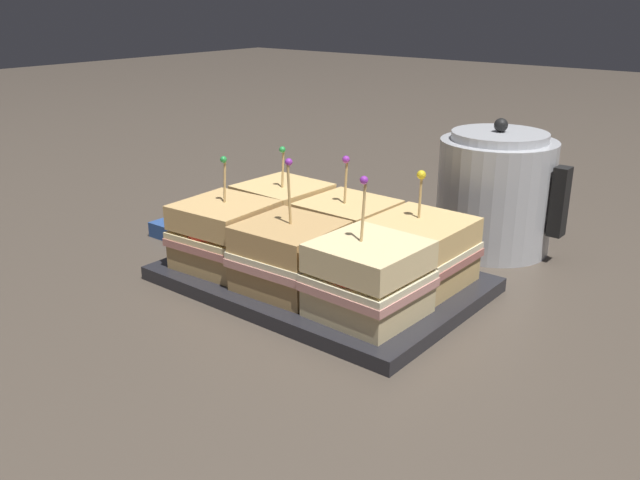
{
  "coord_description": "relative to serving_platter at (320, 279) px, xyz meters",
  "views": [
    {
      "loc": [
        0.52,
        -0.64,
        0.37
      ],
      "look_at": [
        0.0,
        0.0,
        0.06
      ],
      "focal_mm": 38.0,
      "sensor_mm": 36.0,
      "label": 1
    }
  ],
  "objects": [
    {
      "name": "ground_plane",
      "position": [
        0.0,
        0.0,
        -0.01
      ],
      "size": [
        6.0,
        6.0,
        0.0
      ],
      "primitive_type": "plane",
      "color": "#4C4238"
    },
    {
      "name": "serving_platter",
      "position": [
        0.0,
        0.0,
        0.0
      ],
      "size": [
        0.4,
        0.27,
        0.02
      ],
      "color": "#232328",
      "rests_on": "ground_plane"
    },
    {
      "name": "sandwich_front_left",
      "position": [
        -0.12,
        -0.06,
        0.05
      ],
      "size": [
        0.12,
        0.12,
        0.15
      ],
      "color": "tan",
      "rests_on": "serving_platter"
    },
    {
      "name": "sandwich_front_center",
      "position": [
        -0.0,
        -0.06,
        0.05
      ],
      "size": [
        0.12,
        0.12,
        0.17
      ],
      "color": "tan",
      "rests_on": "serving_platter"
    },
    {
      "name": "sandwich_front_right",
      "position": [
        0.12,
        -0.06,
        0.05
      ],
      "size": [
        0.12,
        0.12,
        0.16
      ],
      "color": "beige",
      "rests_on": "serving_platter"
    },
    {
      "name": "sandwich_back_left",
      "position": [
        -0.12,
        0.06,
        0.05
      ],
      "size": [
        0.12,
        0.12,
        0.15
      ],
      "color": "tan",
      "rests_on": "serving_platter"
    },
    {
      "name": "sandwich_back_center",
      "position": [
        -0.0,
        0.06,
        0.05
      ],
      "size": [
        0.12,
        0.12,
        0.15
      ],
      "color": "tan",
      "rests_on": "serving_platter"
    },
    {
      "name": "sandwich_back_right",
      "position": [
        0.12,
        0.06,
        0.05
      ],
      "size": [
        0.12,
        0.12,
        0.14
      ],
      "color": "tan",
      "rests_on": "serving_platter"
    },
    {
      "name": "kettle_steel",
      "position": [
        0.11,
        0.27,
        0.08
      ],
      "size": [
        0.19,
        0.17,
        0.2
      ],
      "color": "#B7BABF",
      "rests_on": "ground_plane"
    },
    {
      "name": "napkin_stack",
      "position": [
        -0.28,
        0.03,
        0.0
      ],
      "size": [
        0.1,
        0.1,
        0.02
      ],
      "color": "navy",
      "rests_on": "ground_plane"
    }
  ]
}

